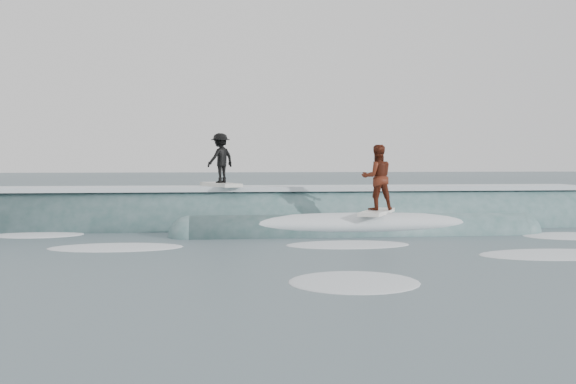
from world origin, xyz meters
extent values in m
plane|color=#374C51|center=(0.00, 0.00, 0.00)|extent=(160.00, 160.00, 0.00)
cylinder|color=#385E5D|center=(0.00, 3.52, 0.00)|extent=(18.24, 2.18, 2.18)
sphere|color=#385E5D|center=(9.12, 3.52, 0.00)|extent=(2.18, 2.18, 2.18)
cylinder|color=#385E5D|center=(1.80, 1.32, 0.00)|extent=(9.00, 1.13, 1.13)
sphere|color=#385E5D|center=(-2.70, 1.32, 0.00)|extent=(1.13, 1.13, 1.13)
sphere|color=#385E5D|center=(6.30, 1.32, 0.00)|extent=(1.13, 1.13, 1.13)
cube|color=silver|center=(0.00, 3.52, 1.16)|extent=(18.00, 1.30, 0.14)
ellipsoid|color=silver|center=(1.80, 1.32, 0.30)|extent=(7.60, 1.30, 0.60)
cube|color=silver|center=(-1.90, 3.52, 1.28)|extent=(1.27, 2.06, 0.10)
imported|color=black|center=(-1.90, 3.52, 2.06)|extent=(1.06, 1.05, 1.46)
cube|color=white|center=(2.28, 1.32, 0.61)|extent=(1.40, 2.03, 0.10)
imported|color=#501C0F|center=(2.28, 1.32, 1.54)|extent=(0.89, 0.72, 1.75)
ellipsoid|color=silver|center=(5.23, -2.58, 0.00)|extent=(3.37, 2.30, 0.10)
ellipsoid|color=silver|center=(-6.77, 2.20, 0.00)|extent=(2.09, 1.43, 0.10)
ellipsoid|color=silver|center=(7.28, 0.48, 0.00)|extent=(2.17, 1.48, 0.10)
ellipsoid|color=silver|center=(0.31, -5.12, 0.00)|extent=(2.54, 1.73, 0.10)
ellipsoid|color=silver|center=(-4.30, -0.50, 0.00)|extent=(2.78, 1.89, 0.10)
ellipsoid|color=silver|center=(1.10, -0.60, 0.00)|extent=(2.87, 1.96, 0.10)
cylinder|color=#385E5D|center=(-10.70, 14.00, 0.00)|extent=(22.00, 0.70, 0.70)
cylinder|color=#385E5D|center=(5.06, 18.00, 0.00)|extent=(22.00, 0.80, 0.80)
cylinder|color=#385E5D|center=(0.75, 22.00, 0.00)|extent=(22.00, 0.60, 0.60)
camera|label=1|loc=(-1.86, -15.47, 2.05)|focal=40.00mm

